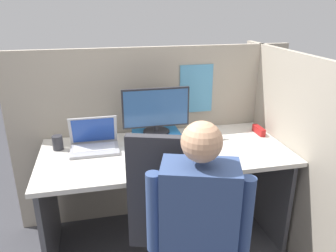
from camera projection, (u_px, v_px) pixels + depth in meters
The scene contains 12 objects.
cubicle_panel_back at pixel (155, 135), 2.64m from camera, with size 2.19×0.05×1.41m.
cubicle_panel_right at pixel (284, 150), 2.38m from camera, with size 0.04×1.42×1.41m.
desk at pixel (165, 173), 2.31m from camera, with size 1.69×0.77×0.76m.
paper_box at pixel (156, 136), 2.42m from camera, with size 0.34×0.21×0.06m.
monitor at pixel (156, 110), 2.35m from camera, with size 0.49×0.19×0.33m.
laptop at pixel (94, 143), 2.24m from camera, with size 0.32×0.23×0.23m.
mouse at pixel (135, 157), 2.11m from camera, with size 0.06×0.05×0.04m.
stapler at pixel (259, 130), 2.53m from camera, with size 0.04×0.15×0.05m.
carrot_toy at pixel (203, 160), 2.05m from camera, with size 0.05×0.12×0.05m.
office_chair at pixel (184, 248), 1.66m from camera, with size 0.59×0.63×1.10m.
person at pixel (206, 239), 1.46m from camera, with size 0.46×0.50×1.26m.
pen_cup at pixel (58, 143), 2.25m from camera, with size 0.07×0.07×0.10m.
Camera 1 is at (-0.43, -1.62, 1.71)m, focal length 35.00 mm.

